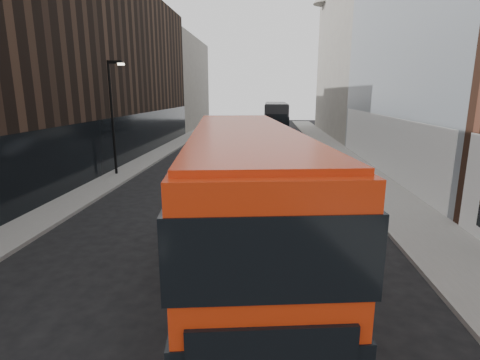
% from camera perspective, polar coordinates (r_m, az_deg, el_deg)
% --- Properties ---
extents(sidewalk_right, '(3.00, 80.00, 0.15)m').
position_cam_1_polar(sidewalk_right, '(31.07, 15.44, 3.11)').
color(sidewalk_right, slate).
rests_on(sidewalk_right, ground).
extents(sidewalk_left, '(2.00, 80.00, 0.15)m').
position_cam_1_polar(sidewalk_left, '(31.88, -13.07, 3.49)').
color(sidewalk_left, slate).
rests_on(sidewalk_left, ground).
extents(building_modern_block, '(5.03, 22.00, 20.00)m').
position_cam_1_polar(building_modern_block, '(28.29, 26.92, 21.30)').
color(building_modern_block, '#92989C').
rests_on(building_modern_block, ground).
extents(building_victorian, '(6.50, 24.00, 21.00)m').
position_cam_1_polar(building_victorian, '(50.22, 16.39, 17.70)').
color(building_victorian, slate).
rests_on(building_victorian, ground).
extents(building_left_mid, '(5.00, 24.00, 14.00)m').
position_cam_1_polar(building_left_mid, '(37.36, -16.66, 15.33)').
color(building_left_mid, black).
rests_on(building_left_mid, ground).
extents(building_left_far, '(5.00, 20.00, 13.00)m').
position_cam_1_polar(building_left_far, '(58.47, -8.87, 14.25)').
color(building_left_far, slate).
rests_on(building_left_far, ground).
extents(street_lamp, '(1.06, 0.22, 7.00)m').
position_cam_1_polar(street_lamp, '(24.97, -18.80, 10.03)').
color(street_lamp, black).
rests_on(street_lamp, sidewalk_left).
extents(red_bus, '(3.94, 11.11, 4.41)m').
position_cam_1_polar(red_bus, '(9.72, 0.48, -3.60)').
color(red_bus, '#B6280B').
rests_on(red_bus, ground).
extents(grey_bus, '(2.97, 12.36, 3.97)m').
position_cam_1_polar(grey_bus, '(49.19, 5.47, 9.48)').
color(grey_bus, black).
rests_on(grey_bus, ground).
extents(car_a, '(1.55, 3.73, 1.26)m').
position_cam_1_polar(car_a, '(19.93, 8.18, -0.36)').
color(car_a, black).
rests_on(car_a, ground).
extents(car_b, '(1.61, 4.62, 1.52)m').
position_cam_1_polar(car_b, '(30.31, 3.21, 4.64)').
color(car_b, '#94969C').
rests_on(car_b, ground).
extents(car_c, '(2.40, 5.32, 1.51)m').
position_cam_1_polar(car_c, '(33.17, 8.69, 5.24)').
color(car_c, black).
rests_on(car_c, ground).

